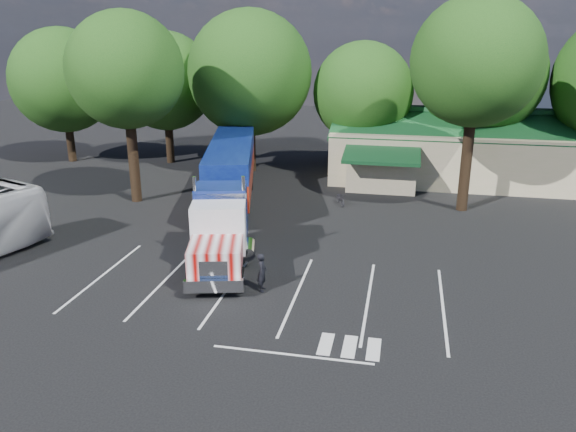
% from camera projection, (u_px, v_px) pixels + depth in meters
% --- Properties ---
extents(ground, '(120.00, 120.00, 0.00)m').
position_uv_depth(ground, '(261.00, 242.00, 31.51)').
color(ground, black).
rests_on(ground, ground).
extents(event_hall, '(24.20, 14.12, 5.55)m').
position_uv_depth(event_hall, '(484.00, 150.00, 44.68)').
color(event_hall, '#C8B294').
rests_on(event_hall, ground).
extents(tree_row_a, '(9.00, 9.00, 11.68)m').
position_uv_depth(tree_row_a, '(63.00, 80.00, 48.89)').
color(tree_row_a, black).
rests_on(tree_row_a, ground).
extents(tree_row_b, '(8.40, 8.40, 11.35)m').
position_uv_depth(tree_row_b, '(166.00, 81.00, 48.35)').
color(tree_row_b, black).
rests_on(tree_row_b, ground).
extents(tree_row_c, '(10.00, 10.00, 13.05)m').
position_uv_depth(tree_row_c, '(250.00, 73.00, 45.02)').
color(tree_row_c, black).
rests_on(tree_row_c, ground).
extents(tree_row_d, '(8.00, 8.00, 10.60)m').
position_uv_depth(tree_row_d, '(363.00, 92.00, 44.92)').
color(tree_row_d, black).
rests_on(tree_row_d, ground).
extents(tree_row_e, '(9.60, 9.60, 12.90)m').
position_uv_depth(tree_row_e, '(482.00, 74.00, 43.16)').
color(tree_row_e, black).
rests_on(tree_row_e, ground).
extents(tree_near_left, '(7.60, 7.60, 12.65)m').
position_uv_depth(tree_near_left, '(126.00, 71.00, 36.37)').
color(tree_near_left, black).
rests_on(tree_near_left, ground).
extents(tree_near_right, '(8.00, 8.00, 13.50)m').
position_uv_depth(tree_near_right, '(476.00, 62.00, 34.19)').
color(tree_near_right, black).
rests_on(tree_near_right, ground).
extents(semi_truck, '(7.71, 21.39, 4.48)m').
position_uv_depth(semi_truck, '(229.00, 178.00, 34.94)').
color(semi_truck, black).
rests_on(semi_truck, ground).
extents(woman, '(0.51, 0.71, 1.80)m').
position_uv_depth(woman, '(262.00, 272.00, 25.34)').
color(woman, black).
rests_on(woman, ground).
extents(bicycle, '(1.19, 1.78, 0.88)m').
position_uv_depth(bicycle, '(341.00, 198.00, 38.12)').
color(bicycle, black).
rests_on(bicycle, ground).
extents(silver_sedan, '(4.49, 2.37, 1.41)m').
position_uv_depth(silver_sedan, '(463.00, 179.00, 41.96)').
color(silver_sedan, '#A1A3A8').
rests_on(silver_sedan, ground).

